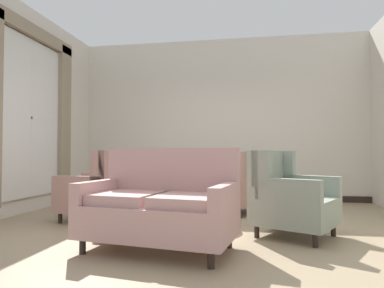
{
  "coord_description": "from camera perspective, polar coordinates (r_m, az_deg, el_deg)",
  "views": [
    {
      "loc": [
        0.63,
        -4.24,
        0.92
      ],
      "look_at": [
        -0.24,
        0.8,
        1.07
      ],
      "focal_mm": 32.12,
      "sensor_mm": 36.0,
      "label": 1
    }
  ],
  "objects": [
    {
      "name": "ground",
      "position": [
        4.39,
        1.39,
        -13.83
      ],
      "size": [
        8.17,
        8.17,
        0.0
      ],
      "primitive_type": "plane",
      "color": "#9E896B"
    },
    {
      "name": "window_with_curtains",
      "position": [
        6.08,
        -25.01,
        5.48
      ],
      "size": [
        0.12,
        2.13,
        2.8
      ],
      "color": "silver"
    },
    {
      "name": "baseboard_back",
      "position": [
        7.07,
        4.68,
        -8.7
      ],
      "size": [
        5.83,
        0.03,
        0.12
      ],
      "primitive_type": "cube",
      "color": "black",
      "rests_on": "ground"
    },
    {
      "name": "armchair_back_corner",
      "position": [
        4.08,
        15.81,
        -8.66
      ],
      "size": [
        1.07,
        1.05,
        0.96
      ],
      "rotation": [
        0.0,
        0.0,
        7.36
      ],
      "color": "gray",
      "rests_on": "ground"
    },
    {
      "name": "armchair_near_window",
      "position": [
        5.03,
        -15.05,
        -7.38
      ],
      "size": [
        0.87,
        0.87,
        0.97
      ],
      "rotation": [
        0.0,
        0.0,
        4.65
      ],
      "color": "tan",
      "rests_on": "ground"
    },
    {
      "name": "side_table",
      "position": [
        5.53,
        14.33,
        -7.02
      ],
      "size": [
        0.48,
        0.48,
        0.67
      ],
      "color": "black",
      "rests_on": "ground"
    },
    {
      "name": "wall_left",
      "position": [
        6.24,
        -25.02,
        5.14
      ],
      "size": [
        0.08,
        3.92,
        3.3
      ],
      "primitive_type": "cube",
      "color": "silver",
      "rests_on": "ground"
    },
    {
      "name": "armchair_far_left",
      "position": [
        5.49,
        6.22,
        -7.07
      ],
      "size": [
        1.17,
        1.18,
        0.96
      ],
      "rotation": [
        0.0,
        0.0,
        2.65
      ],
      "color": "tan",
      "rests_on": "ground"
    },
    {
      "name": "coffee_table",
      "position": [
        4.51,
        0.71,
        -8.77
      ],
      "size": [
        0.78,
        0.78,
        0.46
      ],
      "color": "black",
      "rests_on": "ground"
    },
    {
      "name": "porcelain_vase",
      "position": [
        4.47,
        0.55,
        -5.41
      ],
      "size": [
        0.18,
        0.18,
        0.41
      ],
      "color": "beige",
      "rests_on": "coffee_table"
    },
    {
      "name": "wall_back",
      "position": [
        7.11,
        4.69,
        4.16
      ],
      "size": [
        5.99,
        0.08,
        3.3
      ],
      "primitive_type": "cube",
      "color": "silver",
      "rests_on": "ground"
    },
    {
      "name": "settee",
      "position": [
        3.4,
        -5.23,
        -10.3
      ],
      "size": [
        1.55,
        1.03,
        0.98
      ],
      "rotation": [
        0.0,
        0.0,
        -0.16
      ],
      "color": "tan",
      "rests_on": "ground"
    }
  ]
}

